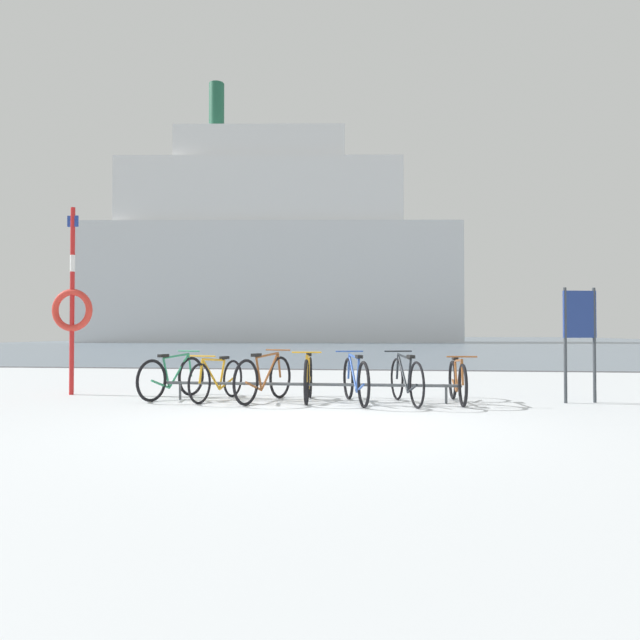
{
  "coord_description": "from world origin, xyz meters",
  "views": [
    {
      "loc": [
        0.96,
        -7.11,
        1.13
      ],
      "look_at": [
        -0.59,
        5.45,
        1.39
      ],
      "focal_mm": 32.41,
      "sensor_mm": 36.0,
      "label": 1
    }
  ],
  "objects_px": {
    "bicycle_0": "(172,377)",
    "info_sign": "(580,325)",
    "rescue_post": "(72,306)",
    "bicycle_4": "(355,380)",
    "bicycle_1": "(217,379)",
    "bicycle_6": "(457,381)",
    "bicycle_5": "(406,380)",
    "bicycle_3": "(308,379)",
    "bicycle_2": "(264,378)",
    "ferry_ship": "(268,255)"
  },
  "relations": [
    {
      "from": "bicycle_2",
      "to": "bicycle_4",
      "type": "xyz_separation_m",
      "value": [
        1.48,
        -0.04,
        -0.01
      ]
    },
    {
      "from": "bicycle_2",
      "to": "bicycle_5",
      "type": "relative_size",
      "value": 1.0
    },
    {
      "from": "bicycle_2",
      "to": "bicycle_6",
      "type": "xyz_separation_m",
      "value": [
        3.08,
        0.21,
        -0.03
      ]
    },
    {
      "from": "bicycle_3",
      "to": "bicycle_6",
      "type": "bearing_deg",
      "value": 1.64
    },
    {
      "from": "bicycle_1",
      "to": "bicycle_6",
      "type": "height_order",
      "value": "bicycle_6"
    },
    {
      "from": "bicycle_2",
      "to": "info_sign",
      "type": "relative_size",
      "value": 0.94
    },
    {
      "from": "info_sign",
      "to": "bicycle_0",
      "type": "bearing_deg",
      "value": -177.86
    },
    {
      "from": "bicycle_4",
      "to": "rescue_post",
      "type": "distance_m",
      "value": 5.32
    },
    {
      "from": "info_sign",
      "to": "ferry_ship",
      "type": "height_order",
      "value": "ferry_ship"
    },
    {
      "from": "bicycle_2",
      "to": "bicycle_6",
      "type": "relative_size",
      "value": 1.05
    },
    {
      "from": "bicycle_3",
      "to": "bicycle_4",
      "type": "relative_size",
      "value": 0.97
    },
    {
      "from": "bicycle_2",
      "to": "ferry_ship",
      "type": "relative_size",
      "value": 0.04
    },
    {
      "from": "bicycle_3",
      "to": "bicycle_4",
      "type": "bearing_deg",
      "value": -13.09
    },
    {
      "from": "bicycle_5",
      "to": "ferry_ship",
      "type": "relative_size",
      "value": 0.04
    },
    {
      "from": "bicycle_0",
      "to": "info_sign",
      "type": "xyz_separation_m",
      "value": [
        6.64,
        0.25,
        0.87
      ]
    },
    {
      "from": "bicycle_3",
      "to": "bicycle_4",
      "type": "distance_m",
      "value": 0.8
    },
    {
      "from": "bicycle_5",
      "to": "info_sign",
      "type": "bearing_deg",
      "value": 9.98
    },
    {
      "from": "info_sign",
      "to": "ferry_ship",
      "type": "xyz_separation_m",
      "value": [
        -16.52,
        52.83,
        8.43
      ]
    },
    {
      "from": "bicycle_0",
      "to": "rescue_post",
      "type": "bearing_deg",
      "value": 169.57
    },
    {
      "from": "bicycle_5",
      "to": "bicycle_6",
      "type": "xyz_separation_m",
      "value": [
        0.81,
        0.22,
        -0.03
      ]
    },
    {
      "from": "bicycle_4",
      "to": "bicycle_5",
      "type": "xyz_separation_m",
      "value": [
        0.79,
        0.03,
        0.0
      ]
    },
    {
      "from": "bicycle_2",
      "to": "ferry_ship",
      "type": "xyz_separation_m",
      "value": [
        -11.51,
        53.31,
        9.28
      ]
    },
    {
      "from": "bicycle_4",
      "to": "bicycle_1",
      "type": "bearing_deg",
      "value": 177.04
    },
    {
      "from": "bicycle_2",
      "to": "rescue_post",
      "type": "relative_size",
      "value": 0.51
    },
    {
      "from": "info_sign",
      "to": "rescue_post",
      "type": "height_order",
      "value": "rescue_post"
    },
    {
      "from": "bicycle_4",
      "to": "ferry_ship",
      "type": "relative_size",
      "value": 0.04
    },
    {
      "from": "bicycle_2",
      "to": "ferry_ship",
      "type": "distance_m",
      "value": 55.32
    },
    {
      "from": "rescue_post",
      "to": "bicycle_2",
      "type": "bearing_deg",
      "value": -9.36
    },
    {
      "from": "bicycle_3",
      "to": "info_sign",
      "type": "height_order",
      "value": "info_sign"
    },
    {
      "from": "bicycle_3",
      "to": "rescue_post",
      "type": "bearing_deg",
      "value": 173.96
    },
    {
      "from": "bicycle_0",
      "to": "ferry_ship",
      "type": "relative_size",
      "value": 0.04
    },
    {
      "from": "rescue_post",
      "to": "info_sign",
      "type": "bearing_deg",
      "value": -0.83
    },
    {
      "from": "bicycle_3",
      "to": "ferry_ship",
      "type": "distance_m",
      "value": 55.33
    },
    {
      "from": "bicycle_5",
      "to": "info_sign",
      "type": "xyz_separation_m",
      "value": [
        2.75,
        0.48,
        0.86
      ]
    },
    {
      "from": "bicycle_0",
      "to": "rescue_post",
      "type": "xyz_separation_m",
      "value": [
        -2.03,
        0.37,
        1.23
      ]
    },
    {
      "from": "bicycle_6",
      "to": "bicycle_3",
      "type": "bearing_deg",
      "value": -178.36
    },
    {
      "from": "bicycle_3",
      "to": "bicycle_5",
      "type": "bearing_deg",
      "value": -5.4
    },
    {
      "from": "bicycle_1",
      "to": "ferry_ship",
      "type": "bearing_deg",
      "value": 101.36
    },
    {
      "from": "bicycle_2",
      "to": "bicycle_5",
      "type": "height_order",
      "value": "bicycle_2"
    },
    {
      "from": "bicycle_1",
      "to": "bicycle_5",
      "type": "xyz_separation_m",
      "value": [
        3.08,
        -0.09,
        0.03
      ]
    },
    {
      "from": "bicycle_1",
      "to": "bicycle_6",
      "type": "bearing_deg",
      "value": 1.93
    },
    {
      "from": "bicycle_0",
      "to": "rescue_post",
      "type": "height_order",
      "value": "rescue_post"
    },
    {
      "from": "bicycle_2",
      "to": "ferry_ship",
      "type": "bearing_deg",
      "value": 102.18
    },
    {
      "from": "bicycle_1",
      "to": "bicycle_3",
      "type": "bearing_deg",
      "value": 2.39
    },
    {
      "from": "bicycle_0",
      "to": "bicycle_4",
      "type": "bearing_deg",
      "value": -4.93
    },
    {
      "from": "bicycle_4",
      "to": "bicycle_6",
      "type": "distance_m",
      "value": 1.62
    },
    {
      "from": "bicycle_6",
      "to": "info_sign",
      "type": "xyz_separation_m",
      "value": [
        1.94,
        0.27,
        0.89
      ]
    },
    {
      "from": "ferry_ship",
      "to": "bicycle_4",
      "type": "bearing_deg",
      "value": -76.32
    },
    {
      "from": "bicycle_4",
      "to": "ferry_ship",
      "type": "bearing_deg",
      "value": 103.68
    },
    {
      "from": "bicycle_0",
      "to": "bicycle_2",
      "type": "relative_size",
      "value": 0.93
    }
  ]
}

